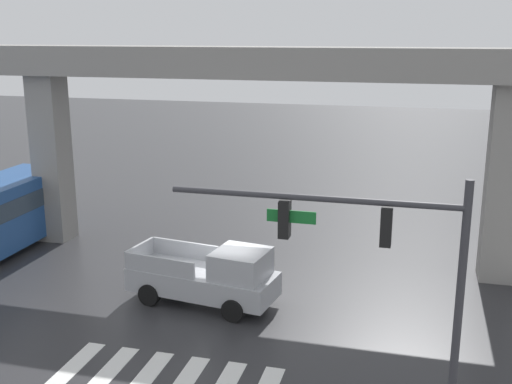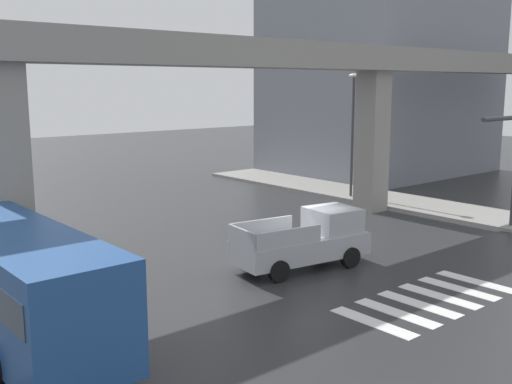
% 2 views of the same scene
% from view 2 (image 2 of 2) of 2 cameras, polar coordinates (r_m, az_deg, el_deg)
% --- Properties ---
extents(ground_plane, '(120.00, 120.00, 0.00)m').
position_cam_2_polar(ground_plane, '(23.06, 4.57, -6.55)').
color(ground_plane, '#2D2D30').
extents(crosswalk_stripes, '(6.05, 2.80, 0.01)m').
position_cam_2_polar(crosswalk_stripes, '(19.76, 16.10, -9.81)').
color(crosswalk_stripes, silver).
rests_on(crosswalk_stripes, ground).
extents(elevated_overpass, '(56.98, 2.09, 8.52)m').
position_cam_2_polar(elevated_overpass, '(25.41, -2.37, 11.67)').
color(elevated_overpass, gray).
rests_on(elevated_overpass, ground).
extents(sidewalk_east, '(4.00, 36.00, 0.15)m').
position_cam_2_polar(sidewalk_east, '(33.68, 17.13, -1.50)').
color(sidewalk_east, gray).
rests_on(sidewalk_east, ground).
extents(pickup_truck, '(5.33, 2.64, 2.08)m').
position_cam_2_polar(pickup_truck, '(22.18, 4.92, -4.59)').
color(pickup_truck, '#A8AAAF').
rests_on(pickup_truck, ground).
extents(city_bus, '(2.80, 10.80, 2.99)m').
position_cam_2_polar(city_bus, '(17.67, -22.78, -6.75)').
color(city_bus, '#234C8C').
rests_on(city_bus, ground).
extents(street_lamp_mid_block, '(0.44, 0.70, 7.24)m').
position_cam_2_polar(street_lamp_mid_block, '(35.28, 9.16, 6.68)').
color(street_lamp_mid_block, '#38383D').
rests_on(street_lamp_mid_block, ground).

